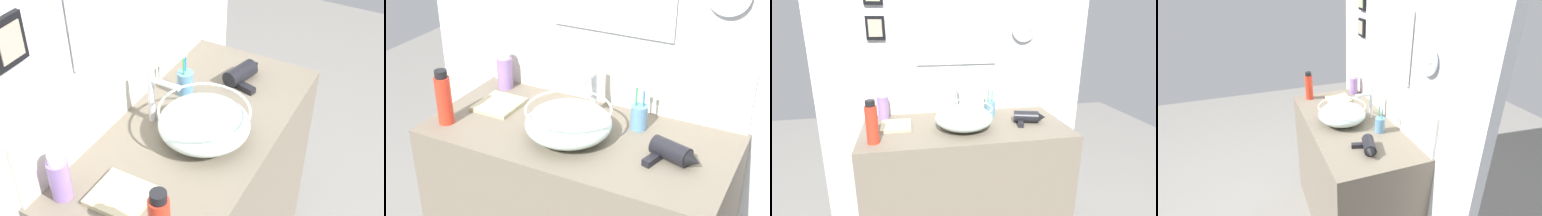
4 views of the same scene
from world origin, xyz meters
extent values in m
cube|color=#6B6051|center=(0.00, 0.00, 0.44)|extent=(1.13, 0.55, 0.89)
cube|color=silver|center=(0.00, 0.30, 1.17)|extent=(1.69, 0.06, 2.34)
cube|color=beige|center=(0.00, 0.27, 1.01)|extent=(1.10, 0.02, 0.24)
cube|color=white|center=(0.00, 0.27, 1.40)|extent=(0.43, 0.01, 0.36)
cube|color=white|center=(0.00, 0.26, 1.40)|extent=(0.49, 0.01, 0.42)
cylinder|color=silver|center=(0.42, 0.25, 1.39)|extent=(0.15, 0.01, 0.15)
cylinder|color=silver|center=(0.46, 0.27, 1.39)|extent=(0.01, 0.06, 0.01)
cube|color=black|center=(-0.46, 0.26, 1.40)|extent=(0.10, 0.02, 0.13)
cube|color=gray|center=(-0.46, 0.25, 1.40)|extent=(0.07, 0.01, 0.10)
ellipsoid|color=silver|center=(-0.02, -0.05, 0.95)|extent=(0.31, 0.31, 0.12)
torus|color=silver|center=(-0.02, -0.05, 1.00)|extent=(0.31, 0.31, 0.01)
torus|color=#B2B7BC|center=(-0.02, -0.05, 0.89)|extent=(0.12, 0.12, 0.01)
cylinder|color=silver|center=(-0.02, 0.15, 0.98)|extent=(0.02, 0.02, 0.18)
cylinder|color=silver|center=(-0.02, 0.10, 1.06)|extent=(0.02, 0.11, 0.02)
cylinder|color=silver|center=(-0.02, 0.15, 1.08)|extent=(0.02, 0.02, 0.03)
cylinder|color=black|center=(0.35, -0.02, 0.92)|extent=(0.15, 0.10, 0.07)
cone|color=black|center=(0.43, -0.04, 0.92)|extent=(0.06, 0.07, 0.06)
cube|color=black|center=(0.31, -0.06, 0.90)|extent=(0.05, 0.09, 0.02)
cylinder|color=#598CB2|center=(0.18, 0.13, 0.93)|extent=(0.06, 0.06, 0.09)
cylinder|color=blue|center=(0.19, 0.13, 0.97)|extent=(0.01, 0.01, 0.15)
cube|color=white|center=(0.19, 0.13, 1.05)|extent=(0.01, 0.01, 0.02)
cylinder|color=green|center=(0.17, 0.13, 0.97)|extent=(0.01, 0.01, 0.16)
cube|color=white|center=(0.17, 0.13, 1.06)|extent=(0.01, 0.01, 0.02)
cylinder|color=#8C6BB2|center=(-0.45, 0.20, 0.95)|extent=(0.06, 0.06, 0.13)
cylinder|color=silver|center=(-0.45, 0.20, 1.04)|extent=(0.05, 0.05, 0.03)
cylinder|color=red|center=(-0.48, -0.16, 0.98)|extent=(0.06, 0.06, 0.19)
cylinder|color=black|center=(-0.48, -0.16, 1.09)|extent=(0.05, 0.05, 0.03)
cube|color=tan|center=(-0.38, 0.04, 0.89)|extent=(0.16, 0.17, 0.02)
camera|label=1|loc=(-1.24, -0.67, 2.07)|focal=50.00mm
camera|label=2|loc=(0.76, -1.49, 1.87)|focal=50.00mm
camera|label=3|loc=(-0.29, -1.54, 1.48)|focal=28.00mm
camera|label=4|loc=(1.64, -0.60, 1.81)|focal=28.00mm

